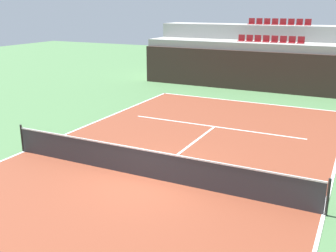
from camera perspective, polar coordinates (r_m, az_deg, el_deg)
The scene contains 13 objects.
ground_plane at distance 13.15m, azimuth -2.99°, elevation -7.42°, with size 80.00×80.00×0.00m, color #477042.
court_surface at distance 13.15m, azimuth -2.99°, elevation -7.40°, with size 11.00×24.00×0.01m, color brown.
baseline_far at distance 23.76m, azimuth 11.31°, elevation 3.40°, with size 11.00×0.10×0.00m, color white.
sideline_left at distance 16.35m, azimuth -19.91°, elevation -3.44°, with size 0.10×24.00×0.00m, color white.
sideline_right at distance 11.73m, azimuth 21.44°, elevation -11.76°, with size 0.10×24.00×0.00m, color white.
service_line_far at distance 18.63m, azimuth 6.71°, elevation -0.09°, with size 8.26×0.10×0.00m, color white.
centre_service_line at distance 15.80m, azimuth 2.72°, elevation -3.11°, with size 0.10×6.40×0.00m, color white.
back_wall at distance 26.76m, azimuth 13.45°, elevation 7.56°, with size 17.18×0.30×2.59m, color #33231E.
stands_tier_lower at distance 28.02m, azimuth 14.14°, elevation 8.42°, with size 17.18×2.40×3.08m, color #9E9E99.
stands_tier_upper at distance 30.29m, azimuth 15.24°, elevation 9.93°, with size 17.18×2.40×4.12m, color #9E9E99.
seating_row_lower at distance 27.94m, azimuth 14.43°, elevation 11.82°, with size 4.40×0.44×0.44m.
seating_row_upper at distance 30.22m, azimuth 15.60°, elevation 14.05°, with size 4.40×0.44×0.44m.
tennis_net at distance 12.95m, azimuth -3.02°, elevation -5.37°, with size 11.08×0.08×1.07m.
Camera 1 is at (5.95, -10.41, 5.39)m, focal length 42.47 mm.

